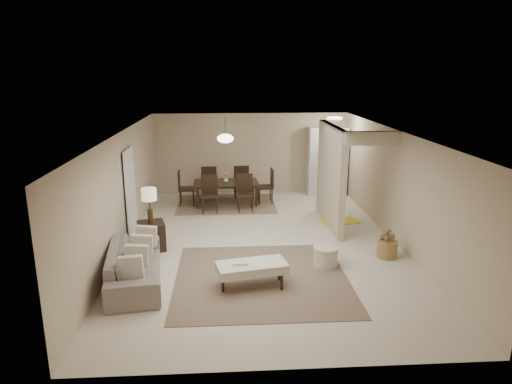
{
  "coord_description": "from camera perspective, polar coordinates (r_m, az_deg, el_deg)",
  "views": [
    {
      "loc": [
        -0.73,
        -9.59,
        3.75
      ],
      "look_at": [
        -0.09,
        0.55,
        1.05
      ],
      "focal_mm": 32.0,
      "sensor_mm": 36.0,
      "label": 1
    }
  ],
  "objects": [
    {
      "name": "vase",
      "position": [
        13.13,
        -3.76,
        1.53
      ],
      "size": [
        0.16,
        0.16,
        0.15
      ],
      "primitive_type": "imported",
      "rotation": [
        0.0,
        0.0,
        -0.09
      ],
      "color": "white",
      "rests_on": "dining_table"
    },
    {
      "name": "dining_rug",
      "position": [
        13.31,
        -3.71,
        -1.48
      ],
      "size": [
        2.8,
        2.1,
        0.01
      ],
      "primitive_type": "cube",
      "color": "#766349",
      "rests_on": "floor"
    },
    {
      "name": "dining_chairs",
      "position": [
        13.18,
        -3.75,
        0.6
      ],
      "size": [
        2.73,
        2.02,
        1.01
      ],
      "color": "black",
      "rests_on": "dining_rug"
    },
    {
      "name": "sofa",
      "position": [
        8.68,
        -14.92,
        -8.82
      ],
      "size": [
        2.42,
        1.23,
        0.67
      ],
      "primitive_type": "imported",
      "rotation": [
        0.0,
        0.0,
        1.72
      ],
      "color": "gray",
      "rests_on": "floor"
    },
    {
      "name": "wicker_basket",
      "position": [
        9.91,
        16.07,
        -6.88
      ],
      "size": [
        0.52,
        0.52,
        0.35
      ],
      "primitive_type": "cylinder",
      "rotation": [
        0.0,
        0.0,
        0.3
      ],
      "color": "brown",
      "rests_on": "floor"
    },
    {
      "name": "back_wall",
      "position": [
        14.33,
        -0.65,
        4.84
      ],
      "size": [
        6.0,
        0.0,
        6.0
      ],
      "primitive_type": "plane",
      "rotation": [
        1.57,
        0.0,
        0.0
      ],
      "color": "#C3B193",
      "rests_on": "floor"
    },
    {
      "name": "table_lamp",
      "position": [
        9.89,
        -13.21,
        -0.66
      ],
      "size": [
        0.32,
        0.32,
        0.76
      ],
      "color": "#42301C",
      "rests_on": "side_table"
    },
    {
      "name": "yellow_mat",
      "position": [
        11.97,
        10.31,
        -3.59
      ],
      "size": [
        1.06,
        0.76,
        0.01
      ],
      "primitive_type": "cube",
      "rotation": [
        0.0,
        0.0,
        0.18
      ],
      "color": "yellow",
      "rests_on": "floor"
    },
    {
      "name": "flush_light",
      "position": [
        13.21,
        9.78,
        9.07
      ],
      "size": [
        0.44,
        0.44,
        0.05
      ],
      "primitive_type": "cylinder",
      "color": "white",
      "rests_on": "ceiling"
    },
    {
      "name": "left_wall",
      "position": [
        10.17,
        -16.39,
        0.03
      ],
      "size": [
        0.0,
        9.0,
        9.0
      ],
      "primitive_type": "plane",
      "rotation": [
        1.57,
        0.0,
        1.57
      ],
      "color": "#C3B193",
      "rests_on": "floor"
    },
    {
      "name": "ottoman_bench",
      "position": [
        8.24,
        -0.53,
        -9.46
      ],
      "size": [
        1.33,
        0.81,
        0.44
      ],
      "rotation": [
        0.0,
        0.0,
        0.2
      ],
      "color": "beige",
      "rests_on": "living_rug"
    },
    {
      "name": "living_rug",
      "position": [
        8.67,
        0.71,
        -10.72
      ],
      "size": [
        3.2,
        3.2,
        0.01
      ],
      "primitive_type": "cube",
      "color": "brown",
      "rests_on": "floor"
    },
    {
      "name": "dining_table",
      "position": [
        13.23,
        -3.73,
        -0.16
      ],
      "size": [
        1.89,
        1.11,
        0.65
      ],
      "primitive_type": "imported",
      "rotation": [
        0.0,
        0.0,
        0.04
      ],
      "color": "black",
      "rests_on": "dining_rug"
    },
    {
      "name": "round_pouf",
      "position": [
        9.23,
        8.68,
        -7.97
      ],
      "size": [
        0.5,
        0.5,
        0.39
      ],
      "primitive_type": "cylinder",
      "color": "beige",
      "rests_on": "floor"
    },
    {
      "name": "partition",
      "position": [
        11.41,
        9.29,
        2.03
      ],
      "size": [
        0.15,
        2.5,
        2.5
      ],
      "primitive_type": "cube",
      "color": "#C3B193",
      "rests_on": "floor"
    },
    {
      "name": "ceiling",
      "position": [
        9.7,
        0.74,
        7.47
      ],
      "size": [
        9.0,
        9.0,
        0.0
      ],
      "primitive_type": "plane",
      "rotation": [
        3.14,
        0.0,
        0.0
      ],
      "color": "white",
      "rests_on": "back_wall"
    },
    {
      "name": "pantry_cabinet",
      "position": [
        14.34,
        8.87,
        3.86
      ],
      "size": [
        1.2,
        0.55,
        2.1
      ],
      "primitive_type": "cube",
      "color": "silver",
      "rests_on": "floor"
    },
    {
      "name": "right_wall",
      "position": [
        10.59,
        17.12,
        0.56
      ],
      "size": [
        0.0,
        9.0,
        9.0
      ],
      "primitive_type": "plane",
      "rotation": [
        1.57,
        0.0,
        -1.57
      ],
      "color": "#C3B193",
      "rests_on": "floor"
    },
    {
      "name": "pendant_light",
      "position": [
        12.9,
        -3.85,
        6.7
      ],
      "size": [
        0.46,
        0.46,
        0.71
      ],
      "color": "#42301C",
      "rests_on": "ceiling"
    },
    {
      "name": "floor",
      "position": [
        10.33,
        0.69,
        -6.42
      ],
      "size": [
        9.0,
        9.0,
        0.0
      ],
      "primitive_type": "plane",
      "color": "beige",
      "rests_on": "ground"
    },
    {
      "name": "side_table",
      "position": [
        10.15,
        -12.92,
        -5.38
      ],
      "size": [
        0.68,
        0.68,
        0.61
      ],
      "primitive_type": "cube",
      "rotation": [
        0.0,
        0.0,
        0.27
      ],
      "color": "black",
      "rests_on": "floor"
    },
    {
      "name": "doorway",
      "position": [
        10.79,
        -15.48,
        -0.33
      ],
      "size": [
        0.04,
        0.9,
        2.04
      ],
      "primitive_type": "cube",
      "color": "black",
      "rests_on": "floor"
    }
  ]
}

